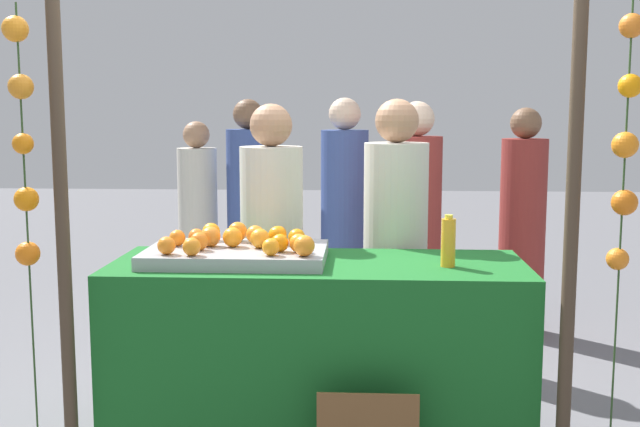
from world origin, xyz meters
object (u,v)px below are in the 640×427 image
stall_counter (318,361)px  vendor_right (395,270)px  orange_1 (166,246)px  orange_0 (297,237)px  vendor_left (272,271)px  juice_bottle (448,242)px

stall_counter → vendor_right: size_ratio=1.12×
orange_1 → vendor_right: vendor_right is taller
orange_0 → vendor_right: vendor_right is taller
orange_1 → vendor_left: size_ratio=0.05×
stall_counter → juice_bottle: juice_bottle is taller
vendor_right → orange_0: bearing=-133.4°
orange_1 → vendor_right: 1.28m
orange_1 → orange_0: bearing=24.2°
juice_bottle → vendor_right: size_ratio=0.14×
orange_0 → vendor_right: 0.73m
juice_bottle → vendor_left: bearing=143.2°
vendor_left → vendor_right: size_ratio=0.99×
stall_counter → orange_0: bearing=145.2°
orange_0 → juice_bottle: bearing=-11.7°
orange_0 → vendor_left: (-0.17, 0.49, -0.26)m
orange_0 → juice_bottle: juice_bottle is taller
juice_bottle → vendor_right: 0.72m
vendor_left → vendor_right: bearing=0.3°
orange_0 → stall_counter: bearing=-34.8°
orange_0 → orange_1: 0.59m
juice_bottle → vendor_right: (-0.20, 0.64, -0.26)m
orange_0 → vendor_right: bearing=46.6°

